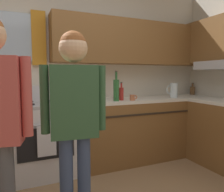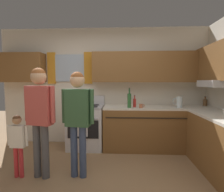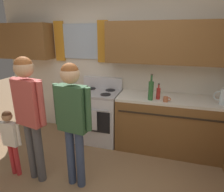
{
  "view_description": "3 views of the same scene",
  "coord_description": "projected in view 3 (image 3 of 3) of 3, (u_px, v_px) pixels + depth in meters",
  "views": [
    {
      "loc": [
        -0.58,
        -1.22,
        1.23
      ],
      "look_at": [
        0.37,
        0.98,
        1.01
      ],
      "focal_mm": 34.8,
      "sensor_mm": 36.0,
      "label": 1
    },
    {
      "loc": [
        0.43,
        -2.12,
        1.42
      ],
      "look_at": [
        0.28,
        0.67,
        1.19
      ],
      "focal_mm": 28.2,
      "sensor_mm": 36.0,
      "label": 2
    },
    {
      "loc": [
        0.8,
        -1.46,
        1.84
      ],
      "look_at": [
        0.14,
        0.85,
        1.07
      ],
      "focal_mm": 30.98,
      "sensor_mm": 36.0,
      "label": 3
    }
  ],
  "objects": [
    {
      "name": "small_child",
      "position": [
        11.0,
        136.0,
        2.5
      ],
      "size": [
        0.32,
        0.13,
        0.94
      ],
      "color": "red",
      "rests_on": "ground"
    },
    {
      "name": "water_pitcher",
      "position": [
        224.0,
        97.0,
        2.69
      ],
      "size": [
        0.19,
        0.11,
        0.22
      ],
      "color": "silver",
      "rests_on": "kitchen_counter_run"
    },
    {
      "name": "bottle_wine_green",
      "position": [
        151.0,
        90.0,
        2.87
      ],
      "size": [
        0.08,
        0.08,
        0.39
      ],
      "color": "#2D6633",
      "rests_on": "kitchen_counter_run"
    },
    {
      "name": "cup_terracotta",
      "position": [
        166.0,
        99.0,
        2.81
      ],
      "size": [
        0.11,
        0.07,
        0.08
      ],
      "color": "#B76642",
      "rests_on": "kitchen_counter_run"
    },
    {
      "name": "back_wall_unit",
      "position": [
        124.0,
        58.0,
        3.31
      ],
      "size": [
        4.6,
        0.42,
        2.6
      ],
      "color": "silver",
      "rests_on": "ground"
    },
    {
      "name": "kitchen_counter_run",
      "position": [
        213.0,
        141.0,
        2.64
      ],
      "size": [
        2.23,
        1.98,
        0.9
      ],
      "color": "brown",
      "rests_on": "ground"
    },
    {
      "name": "bottle_sauce_red",
      "position": [
        158.0,
        93.0,
        2.92
      ],
      "size": [
        0.06,
        0.06,
        0.25
      ],
      "color": "red",
      "rests_on": "kitchen_counter_run"
    },
    {
      "name": "adult_holding_child",
      "position": [
        29.0,
        107.0,
        2.3
      ],
      "size": [
        0.49,
        0.23,
        1.61
      ],
      "color": "#4C4C51",
      "rests_on": "ground"
    },
    {
      "name": "stove_oven",
      "position": [
        99.0,
        115.0,
        3.46
      ],
      "size": [
        0.73,
        0.67,
        1.1
      ],
      "color": "silver",
      "rests_on": "ground"
    },
    {
      "name": "adult_in_plaid",
      "position": [
        72.0,
        113.0,
        2.21
      ],
      "size": [
        0.48,
        0.21,
        1.56
      ],
      "color": "#38476B",
      "rests_on": "ground"
    }
  ]
}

